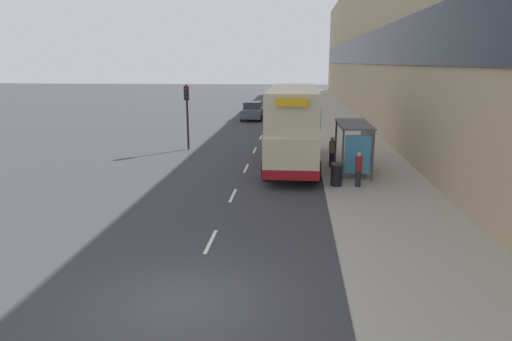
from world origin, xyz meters
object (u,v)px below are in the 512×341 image
(bus_shelter, at_px, (358,139))
(double_decker_bus_near, at_px, (292,125))
(car_2, at_px, (294,110))
(pedestrian_1, at_px, (332,152))
(car_0, at_px, (252,111))
(pedestrian_at_shelter, at_px, (359,169))
(car_3, at_px, (293,99))
(litter_bin, at_px, (336,174))
(car_1, at_px, (289,117))
(traffic_light_far_kerb, at_px, (187,106))

(bus_shelter, xyz_separation_m, double_decker_bus_near, (-3.30, 1.75, 0.41))
(car_2, distance_m, pedestrian_1, 22.82)
(car_0, xyz_separation_m, pedestrian_1, (6.31, -21.26, 0.10))
(pedestrian_at_shelter, bearing_deg, car_3, 94.53)
(car_2, height_order, pedestrian_1, pedestrian_1)
(pedestrian_1, bearing_deg, car_0, 106.52)
(double_decker_bus_near, bearing_deg, litter_bin, -64.94)
(car_0, distance_m, car_1, 5.97)
(double_decker_bus_near, bearing_deg, car_3, 90.40)
(pedestrian_at_shelter, xyz_separation_m, litter_bin, (-0.97, 0.08, -0.28))
(bus_shelter, bearing_deg, car_0, 108.43)
(car_2, height_order, pedestrian_at_shelter, pedestrian_at_shelter)
(car_1, bearing_deg, pedestrian_1, -81.30)
(car_0, xyz_separation_m, car_2, (4.16, 1.45, -0.03))
(double_decker_bus_near, distance_m, pedestrian_1, 2.57)
(traffic_light_far_kerb, bearing_deg, car_3, 78.59)
(car_3, bearing_deg, litter_bin, -86.79)
(car_0, xyz_separation_m, car_1, (3.76, -4.63, -0.01))
(litter_bin, bearing_deg, car_0, 103.98)
(car_3, distance_m, traffic_light_far_kerb, 33.51)
(car_1, relative_size, car_2, 0.86)
(car_2, xyz_separation_m, pedestrian_1, (2.14, -22.72, 0.13))
(car_3, xyz_separation_m, pedestrian_1, (2.39, -37.76, 0.14))
(car_1, bearing_deg, litter_bin, -83.07)
(car_1, bearing_deg, traffic_light_far_kerb, -119.02)
(double_decker_bus_near, xyz_separation_m, traffic_light_far_kerb, (-6.88, 4.37, 0.59))
(double_decker_bus_near, xyz_separation_m, car_1, (-0.41, 16.02, -1.42))
(car_2, bearing_deg, car_1, -93.79)
(double_decker_bus_near, height_order, pedestrian_1, double_decker_bus_near)
(car_3, relative_size, pedestrian_1, 2.78)
(traffic_light_far_kerb, bearing_deg, car_0, 80.58)
(car_0, distance_m, car_3, 16.96)
(pedestrian_1, bearing_deg, pedestrian_at_shelter, -76.92)
(car_2, bearing_deg, litter_bin, -85.52)
(double_decker_bus_near, distance_m, car_1, 16.09)
(bus_shelter, height_order, car_2, bus_shelter)
(bus_shelter, relative_size, pedestrian_1, 2.56)
(double_decker_bus_near, relative_size, pedestrian_at_shelter, 6.43)
(car_2, relative_size, pedestrian_1, 2.74)
(car_3, relative_size, traffic_light_far_kerb, 1.08)
(car_1, bearing_deg, double_decker_bus_near, -88.53)
(car_2, xyz_separation_m, traffic_light_far_kerb, (-6.87, -17.74, 2.03))
(car_3, distance_m, pedestrian_1, 37.84)
(bus_shelter, height_order, litter_bin, bus_shelter)
(car_0, xyz_separation_m, traffic_light_far_kerb, (-2.70, -16.28, 2.00))
(pedestrian_1, bearing_deg, bus_shelter, -44.57)
(litter_bin, bearing_deg, pedestrian_at_shelter, -4.92)
(bus_shelter, height_order, car_0, bus_shelter)
(bus_shelter, bearing_deg, pedestrian_at_shelter, -95.24)
(car_0, xyz_separation_m, car_3, (3.91, 16.50, -0.04))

